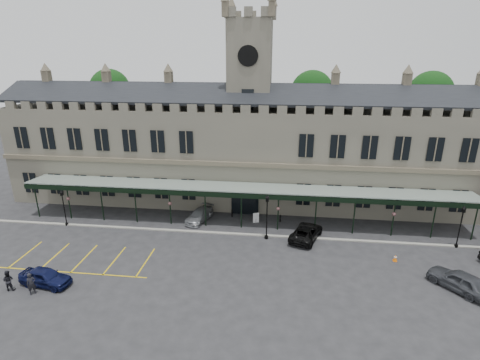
# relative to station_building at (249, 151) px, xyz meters

# --- Properties ---
(ground) EXTENTS (140.00, 140.00, 0.00)m
(ground) POSITION_rel_station_building_xyz_m (0.00, -15.91, -6.47)
(ground) COLOR #252528
(station_building) EXTENTS (60.00, 10.36, 17.30)m
(station_building) POSITION_rel_station_building_xyz_m (0.00, 0.00, 0.00)
(station_building) COLOR #5B574B
(station_building) RESTS_ON ground
(clock_tower) EXTENTS (5.60, 5.60, 24.80)m
(clock_tower) POSITION_rel_station_building_xyz_m (0.00, 0.09, 6.64)
(clock_tower) COLOR #5B574B
(clock_tower) RESTS_ON ground
(canopy) EXTENTS (50.00, 4.10, 4.30)m
(canopy) POSITION_rel_station_building_xyz_m (0.00, -8.45, -4.06)
(canopy) COLOR #8C9E93
(canopy) RESTS_ON ground
(kerb) EXTENTS (60.00, 0.40, 0.12)m
(kerb) POSITION_rel_station_building_xyz_m (0.00, -10.41, -6.41)
(kerb) COLOR gray
(kerb) RESTS_ON ground
(parking_markings) EXTENTS (16.00, 6.00, 0.01)m
(parking_markings) POSITION_rel_station_building_xyz_m (-14.00, -17.41, -6.47)
(parking_markings) COLOR gold
(parking_markings) RESTS_ON ground
(tree_behind_left) EXTENTS (6.00, 6.00, 16.00)m
(tree_behind_left) POSITION_rel_station_building_xyz_m (-22.00, 9.09, 6.35)
(tree_behind_left) COLOR #332314
(tree_behind_left) RESTS_ON ground
(tree_behind_mid) EXTENTS (6.00, 6.00, 16.00)m
(tree_behind_mid) POSITION_rel_station_building_xyz_m (8.00, 9.09, 6.35)
(tree_behind_mid) COLOR #332314
(tree_behind_mid) RESTS_ON ground
(tree_behind_right) EXTENTS (6.00, 6.00, 16.00)m
(tree_behind_right) POSITION_rel_station_building_xyz_m (24.00, 9.09, 6.35)
(tree_behind_right) COLOR #332314
(tree_behind_right) RESTS_ON ground
(lamp_post_left) EXTENTS (0.40, 0.40, 4.23)m
(lamp_post_left) POSITION_rel_station_building_xyz_m (-19.53, -10.48, -3.96)
(lamp_post_left) COLOR black
(lamp_post_left) RESTS_ON ground
(lamp_post_mid) EXTENTS (0.47, 0.47, 4.93)m
(lamp_post_mid) POSITION_rel_station_building_xyz_m (2.89, -10.96, -3.54)
(lamp_post_mid) COLOR black
(lamp_post_mid) RESTS_ON ground
(lamp_post_right) EXTENTS (0.42, 0.42, 4.48)m
(lamp_post_right) POSITION_rel_station_building_xyz_m (21.81, -10.50, -3.81)
(lamp_post_right) COLOR black
(lamp_post_right) RESTS_ON ground
(traffic_cone) EXTENTS (0.40, 0.40, 0.64)m
(traffic_cone) POSITION_rel_station_building_xyz_m (15.05, -13.92, -6.15)
(traffic_cone) COLOR orange
(traffic_cone) RESTS_ON ground
(sign_board) EXTENTS (0.67, 0.28, 1.19)m
(sign_board) POSITION_rel_station_building_xyz_m (1.51, -7.27, -5.89)
(sign_board) COLOR black
(sign_board) RESTS_ON ground
(bollard_left) EXTENTS (0.16, 0.16, 0.87)m
(bollard_left) POSITION_rel_station_building_xyz_m (-1.41, -6.00, -6.03)
(bollard_left) COLOR black
(bollard_left) RESTS_ON ground
(bollard_right) EXTENTS (0.15, 0.15, 0.84)m
(bollard_right) POSITION_rel_station_building_xyz_m (4.26, -6.68, -6.05)
(bollard_right) COLOR black
(bollard_right) RESTS_ON ground
(car_left_a) EXTENTS (4.57, 2.36, 1.49)m
(car_left_a) POSITION_rel_station_building_xyz_m (-15.00, -21.26, -5.72)
(car_left_a) COLOR #0C1138
(car_left_a) RESTS_ON ground
(car_taxi) EXTENTS (3.00, 4.86, 1.32)m
(car_taxi) POSITION_rel_station_building_xyz_m (-5.00, -7.46, -5.81)
(car_taxi) COLOR #93969A
(car_taxi) RESTS_ON ground
(car_van) EXTENTS (4.09, 5.72, 1.45)m
(car_van) POSITION_rel_station_building_xyz_m (7.00, -10.46, -5.74)
(car_van) COLOR black
(car_van) RESTS_ON ground
(car_right_a) EXTENTS (4.70, 5.00, 1.67)m
(car_right_a) POSITION_rel_station_building_xyz_m (19.00, -17.82, -5.63)
(car_right_a) COLOR #3A3D43
(car_right_a) RESTS_ON ground
(person_a) EXTENTS (0.81, 0.78, 1.87)m
(person_a) POSITION_rel_station_building_xyz_m (-15.34, -22.54, -5.53)
(person_a) COLOR black
(person_a) RESTS_ON ground
(person_b) EXTENTS (0.98, 0.82, 1.79)m
(person_b) POSITION_rel_station_building_xyz_m (-17.55, -22.28, -5.57)
(person_b) COLOR black
(person_b) RESTS_ON ground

